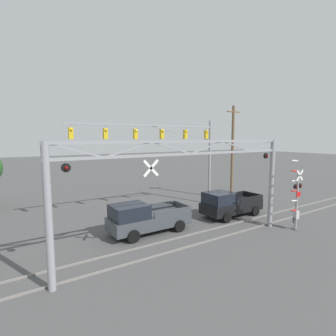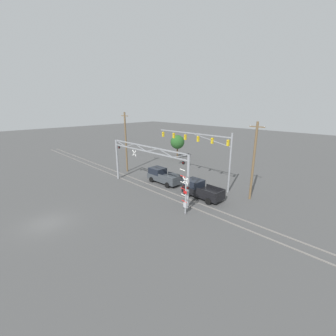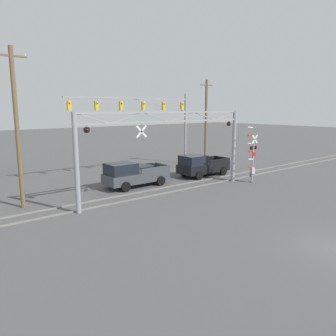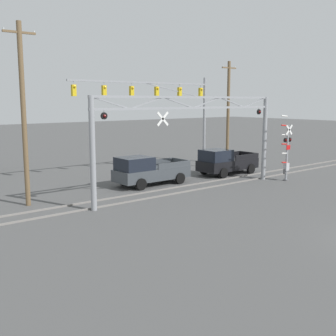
{
  "view_description": "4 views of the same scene",
  "coord_description": "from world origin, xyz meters",
  "px_view_note": "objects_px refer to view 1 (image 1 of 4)",
  "views": [
    {
      "loc": [
        -8.86,
        1.47,
        6.35
      ],
      "look_at": [
        -0.12,
        14.82,
        4.5
      ],
      "focal_mm": 28.0,
      "sensor_mm": 36.0,
      "label": 1
    },
    {
      "loc": [
        22.6,
        -5.34,
        11.35
      ],
      "look_at": [
        2.37,
        14.4,
        3.36
      ],
      "focal_mm": 24.0,
      "sensor_mm": 36.0,
      "label": 2
    },
    {
      "loc": [
        -15.15,
        -6.04,
        6.43
      ],
      "look_at": [
        0.78,
        13.9,
        1.76
      ],
      "focal_mm": 35.0,
      "sensor_mm": 36.0,
      "label": 3
    },
    {
      "loc": [
        -18.23,
        -7.16,
        5.94
      ],
      "look_at": [
        -1.95,
        12.88,
        1.79
      ],
      "focal_mm": 45.0,
      "sensor_mm": 36.0,
      "label": 4
    }
  ],
  "objects_px": {
    "pickup_truck_lead": "(145,218)",
    "crossing_gantry": "(190,179)",
    "utility_pole_right": "(232,152)",
    "traffic_signal_span": "(176,145)",
    "pickup_truck_following": "(229,204)",
    "crossing_signal_mast": "(296,201)"
  },
  "relations": [
    {
      "from": "pickup_truck_following",
      "to": "crossing_signal_mast",
      "type": "bearing_deg",
      "value": -71.47
    },
    {
      "from": "crossing_gantry",
      "to": "pickup_truck_lead",
      "type": "xyz_separation_m",
      "value": [
        -0.89,
        3.71,
        -3.04
      ]
    },
    {
      "from": "crossing_signal_mast",
      "to": "utility_pole_right",
      "type": "height_order",
      "value": "utility_pole_right"
    },
    {
      "from": "traffic_signal_span",
      "to": "utility_pole_right",
      "type": "xyz_separation_m",
      "value": [
        6.96,
        0.02,
        -0.85
      ]
    },
    {
      "from": "pickup_truck_lead",
      "to": "pickup_truck_following",
      "type": "bearing_deg",
      "value": -3.09
    },
    {
      "from": "utility_pole_right",
      "to": "traffic_signal_span",
      "type": "bearing_deg",
      "value": -179.84
    },
    {
      "from": "crossing_gantry",
      "to": "crossing_signal_mast",
      "type": "relative_size",
      "value": 3.03
    },
    {
      "from": "crossing_gantry",
      "to": "traffic_signal_span",
      "type": "height_order",
      "value": "traffic_signal_span"
    },
    {
      "from": "crossing_signal_mast",
      "to": "pickup_truck_following",
      "type": "xyz_separation_m",
      "value": [
        -1.58,
        4.72,
        -0.97
      ]
    },
    {
      "from": "pickup_truck_lead",
      "to": "crossing_gantry",
      "type": "bearing_deg",
      "value": -76.54
    },
    {
      "from": "crossing_signal_mast",
      "to": "utility_pole_right",
      "type": "bearing_deg",
      "value": 70.96
    },
    {
      "from": "crossing_signal_mast",
      "to": "pickup_truck_lead",
      "type": "height_order",
      "value": "crossing_signal_mast"
    },
    {
      "from": "traffic_signal_span",
      "to": "crossing_gantry",
      "type": "bearing_deg",
      "value": -119.86
    },
    {
      "from": "pickup_truck_lead",
      "to": "utility_pole_right",
      "type": "relative_size",
      "value": 0.58
    },
    {
      "from": "traffic_signal_span",
      "to": "pickup_truck_lead",
      "type": "distance_m",
      "value": 7.84
    },
    {
      "from": "traffic_signal_span",
      "to": "pickup_truck_following",
      "type": "height_order",
      "value": "traffic_signal_span"
    },
    {
      "from": "pickup_truck_lead",
      "to": "pickup_truck_following",
      "type": "height_order",
      "value": "same"
    },
    {
      "from": "pickup_truck_following",
      "to": "utility_pole_right",
      "type": "xyz_separation_m",
      "value": [
        4.61,
        4.05,
        3.87
      ]
    },
    {
      "from": "pickup_truck_lead",
      "to": "pickup_truck_following",
      "type": "xyz_separation_m",
      "value": [
        7.45,
        -0.4,
        -0.0
      ]
    },
    {
      "from": "pickup_truck_lead",
      "to": "utility_pole_right",
      "type": "distance_m",
      "value": 13.18
    },
    {
      "from": "crossing_gantry",
      "to": "pickup_truck_lead",
      "type": "height_order",
      "value": "crossing_gantry"
    },
    {
      "from": "pickup_truck_following",
      "to": "utility_pole_right",
      "type": "height_order",
      "value": "utility_pole_right"
    }
  ]
}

